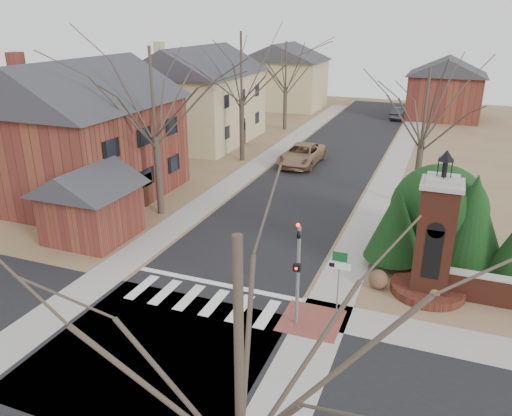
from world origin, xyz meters
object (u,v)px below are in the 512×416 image
at_px(sign_post, 339,270).
at_px(distant_car, 400,113).
at_px(pickup_truck, 302,155).
at_px(traffic_signal_pole, 298,266).
at_px(brick_gate_monument, 433,248).

xyz_separation_m(sign_post, distant_car, (-2.19, 43.22, -1.26)).
relative_size(sign_post, pickup_truck, 0.46).
bearing_deg(sign_post, pickup_truck, 110.17).
xyz_separation_m(traffic_signal_pole, brick_gate_monument, (4.70, 4.42, -0.42)).
bearing_deg(brick_gate_monument, traffic_signal_pole, -136.76).
bearing_deg(distant_car, brick_gate_monument, 105.86).
distance_m(sign_post, brick_gate_monument, 4.55).
xyz_separation_m(pickup_truck, distant_car, (5.35, 22.67, -0.13)).
relative_size(brick_gate_monument, distant_car, 1.54).
distance_m(traffic_signal_pole, brick_gate_monument, 6.47).
bearing_deg(pickup_truck, traffic_signal_pole, -72.12).
xyz_separation_m(traffic_signal_pole, distant_car, (-0.90, 44.64, -1.89)).
bearing_deg(sign_post, traffic_signal_pole, -132.43).
xyz_separation_m(brick_gate_monument, pickup_truck, (-10.95, 17.54, -1.34)).
bearing_deg(distant_car, pickup_truck, 84.65).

